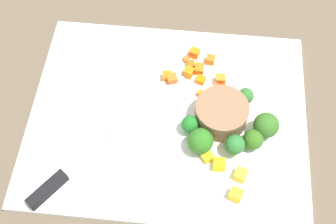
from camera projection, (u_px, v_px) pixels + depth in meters
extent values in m
plane|color=brown|center=(168.00, 118.00, 0.74)|extent=(4.00, 4.00, 0.00)
cube|color=white|center=(168.00, 117.00, 0.74)|extent=(0.46, 0.37, 0.01)
cylinder|color=#8D6748|center=(221.00, 114.00, 0.71)|extent=(0.09, 0.09, 0.04)
cube|color=silver|center=(149.00, 101.00, 0.74)|extent=(0.13, 0.16, 0.00)
cube|color=black|center=(47.00, 190.00, 0.66)|extent=(0.06, 0.07, 0.02)
cube|color=orange|center=(210.00, 60.00, 0.78)|extent=(0.02, 0.02, 0.01)
cube|color=orange|center=(174.00, 79.00, 0.76)|extent=(0.02, 0.02, 0.01)
cube|color=orange|center=(186.00, 59.00, 0.78)|extent=(0.01, 0.01, 0.01)
cube|color=orange|center=(189.00, 72.00, 0.76)|extent=(0.02, 0.02, 0.02)
cube|color=orange|center=(167.00, 76.00, 0.76)|extent=(0.02, 0.02, 0.01)
cube|color=orange|center=(200.00, 93.00, 0.75)|extent=(0.01, 0.01, 0.01)
cube|color=orange|center=(223.00, 91.00, 0.75)|extent=(0.02, 0.02, 0.01)
cube|color=orange|center=(220.00, 79.00, 0.76)|extent=(0.02, 0.02, 0.02)
cube|color=orange|center=(199.00, 69.00, 0.77)|extent=(0.02, 0.02, 0.01)
cube|color=orange|center=(194.00, 53.00, 0.79)|extent=(0.02, 0.02, 0.02)
cube|color=orange|center=(191.00, 65.00, 0.77)|extent=(0.02, 0.02, 0.01)
cube|color=orange|center=(201.00, 80.00, 0.76)|extent=(0.02, 0.02, 0.01)
cube|color=orange|center=(216.00, 88.00, 0.75)|extent=(0.02, 0.02, 0.01)
cube|color=yellow|center=(208.00, 157.00, 0.69)|extent=(0.02, 0.02, 0.01)
cube|color=yellow|center=(241.00, 175.00, 0.67)|extent=(0.02, 0.02, 0.02)
cube|color=yellow|center=(219.00, 165.00, 0.68)|extent=(0.02, 0.02, 0.02)
cube|color=yellow|center=(236.00, 195.00, 0.65)|extent=(0.02, 0.02, 0.02)
cylinder|color=#83B354|center=(244.00, 100.00, 0.74)|extent=(0.01, 0.01, 0.01)
sphere|color=#33732F|center=(246.00, 96.00, 0.72)|extent=(0.03, 0.03, 0.03)
cylinder|color=#8FB766|center=(264.00, 131.00, 0.71)|extent=(0.01, 0.01, 0.02)
sphere|color=#356E24|center=(266.00, 125.00, 0.69)|extent=(0.04, 0.04, 0.04)
cylinder|color=#85B556|center=(233.00, 149.00, 0.69)|extent=(0.01, 0.01, 0.02)
sphere|color=#2D7632|center=(235.00, 145.00, 0.68)|extent=(0.03, 0.03, 0.03)
cylinder|color=#80B369|center=(200.00, 146.00, 0.69)|extent=(0.01, 0.01, 0.01)
sphere|color=#2E7420|center=(200.00, 141.00, 0.68)|extent=(0.04, 0.04, 0.04)
cylinder|color=#82BE59|center=(252.00, 143.00, 0.70)|extent=(0.01, 0.01, 0.01)
sphere|color=#356C1E|center=(253.00, 140.00, 0.69)|extent=(0.03, 0.03, 0.03)
cylinder|color=#91AE57|center=(190.00, 128.00, 0.71)|extent=(0.01, 0.01, 0.01)
sphere|color=#217926|center=(190.00, 124.00, 0.70)|extent=(0.03, 0.03, 0.03)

